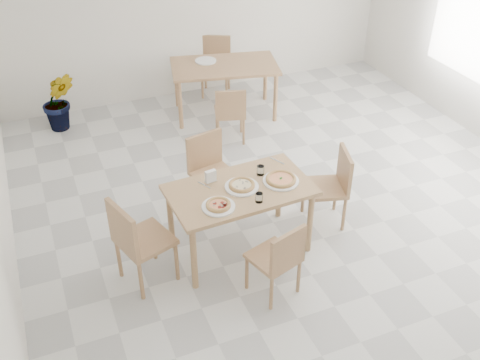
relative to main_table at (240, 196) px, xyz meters
name	(u,v)px	position (x,y,z in m)	size (l,w,h in m)	color
main_table	(240,196)	(0.00, 0.00, 0.00)	(1.40, 0.84, 0.75)	tan
chair_south	(279,257)	(0.08, -0.73, -0.19)	(0.49, 0.49, 0.80)	tan
chair_north	(210,167)	(-0.02, 0.81, -0.15)	(0.51, 0.51, 0.87)	tan
chair_west	(136,238)	(-1.05, -0.09, -0.12)	(0.57, 0.57, 0.92)	tan
chair_east	(333,182)	(1.08, 0.06, -0.16)	(0.52, 0.52, 0.85)	tan
plate_margherita	(281,181)	(0.41, -0.05, 0.10)	(0.35, 0.35, 0.02)	white
plate_mushroom	(242,187)	(0.02, 0.00, 0.10)	(0.32, 0.32, 0.02)	white
plate_pepperoni	(218,207)	(-0.29, -0.20, 0.10)	(0.31, 0.31, 0.02)	white
pizza_margherita	(281,179)	(0.41, -0.05, 0.12)	(0.36, 0.36, 0.03)	#ECBA6F
pizza_mushroom	(242,185)	(0.02, 0.00, 0.13)	(0.33, 0.33, 0.03)	#ECBA6F
pizza_pepperoni	(218,205)	(-0.29, -0.20, 0.13)	(0.24, 0.24, 0.03)	#ECBA6F
tumbler_a	(259,198)	(0.08, -0.26, 0.14)	(0.07, 0.07, 0.09)	white
tumbler_b	(261,170)	(0.28, 0.14, 0.14)	(0.07, 0.07, 0.10)	white
napkin_holder	(211,177)	(-0.22, 0.20, 0.16)	(0.12, 0.07, 0.13)	silver
fork_a	(204,185)	(-0.30, 0.17, 0.10)	(0.01, 0.16, 0.01)	silver
fork_b	(277,161)	(0.53, 0.30, 0.10)	(0.02, 0.20, 0.01)	silver
second_table	(224,70)	(0.93, 2.84, 0.01)	(1.61, 1.14, 0.75)	tan
chair_back_s	(230,111)	(0.70, 2.04, -0.20)	(0.49, 0.49, 0.79)	tan
chair_back_n	(216,61)	(1.07, 3.57, -0.16)	(0.57, 0.57, 0.86)	tan
plate_empty	(206,61)	(0.73, 3.04, 0.10)	(0.30, 0.30, 0.02)	white
potted_plant	(59,101)	(-1.32, 3.26, -0.24)	(0.46, 0.37, 0.83)	#2B631D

